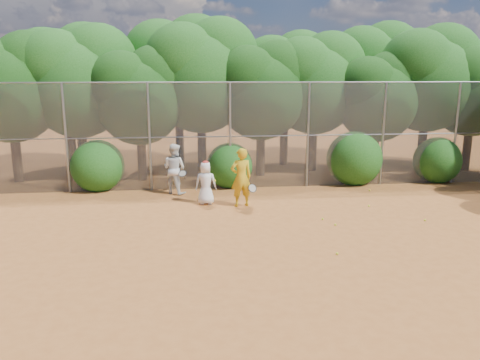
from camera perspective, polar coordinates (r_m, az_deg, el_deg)
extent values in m
plane|color=#9D5623|center=(12.52, 5.83, -7.33)|extent=(80.00, 80.00, 0.00)
cylinder|color=gray|center=(18.20, -20.45, 4.74)|extent=(0.09, 0.09, 4.00)
cylinder|color=gray|center=(17.70, -10.97, 5.10)|extent=(0.09, 0.09, 4.00)
cylinder|color=gray|center=(17.70, -1.21, 5.33)|extent=(0.09, 0.09, 4.00)
cylinder|color=gray|center=(18.21, 8.28, 5.41)|extent=(0.09, 0.09, 4.00)
cylinder|color=gray|center=(19.17, 17.04, 5.35)|extent=(0.09, 0.09, 4.00)
cylinder|color=gray|center=(20.53, 24.80, 5.19)|extent=(0.09, 0.09, 4.00)
cylinder|color=gray|center=(17.67, 2.06, 11.82)|extent=(20.00, 0.05, 0.05)
cylinder|color=gray|center=(17.82, 2.01, 5.38)|extent=(20.00, 0.04, 0.04)
cube|color=slate|center=(17.82, 2.01, 5.38)|extent=(20.00, 0.02, 4.00)
cylinder|color=black|center=(20.94, -25.61, 2.99)|extent=(0.38, 0.38, 2.38)
sphere|color=black|center=(20.72, -26.23, 9.36)|extent=(3.81, 3.81, 3.81)
sphere|color=black|center=(20.83, -24.13, 12.19)|extent=(3.05, 3.05, 3.05)
cylinder|color=black|center=(20.71, -18.64, 3.68)|extent=(0.38, 0.38, 2.52)
sphere|color=#174C13|center=(20.50, -19.13, 10.51)|extent=(4.03, 4.03, 4.03)
sphere|color=#174C13|center=(20.73, -16.86, 13.47)|extent=(3.23, 3.23, 3.23)
sphere|color=#174C13|center=(20.37, -21.47, 12.60)|extent=(3.02, 3.02, 3.02)
cylinder|color=black|center=(19.66, -11.90, 3.11)|extent=(0.36, 0.36, 2.17)
sphere|color=black|center=(19.42, -12.18, 9.30)|extent=(3.47, 3.47, 3.47)
sphere|color=black|center=(19.68, -10.15, 11.96)|extent=(2.78, 2.78, 2.78)
sphere|color=black|center=(19.21, -14.20, 11.24)|extent=(2.60, 2.60, 2.60)
cylinder|color=black|center=(20.51, -4.68, 4.43)|extent=(0.39, 0.39, 2.66)
sphere|color=#174C13|center=(20.30, -4.81, 11.72)|extent=(4.26, 4.26, 4.26)
sphere|color=#174C13|center=(20.77, -2.47, 14.71)|extent=(3.40, 3.40, 3.40)
sphere|color=#174C13|center=(19.98, -7.04, 14.10)|extent=(3.19, 3.19, 3.19)
cylinder|color=black|center=(20.17, 2.51, 3.76)|extent=(0.37, 0.37, 2.27)
sphere|color=black|center=(19.94, 2.58, 10.10)|extent=(3.64, 3.64, 3.64)
sphere|color=black|center=(20.40, 4.52, 12.69)|extent=(2.91, 2.91, 2.91)
sphere|color=black|center=(19.56, 0.83, 12.19)|extent=(2.73, 2.73, 2.73)
cylinder|color=black|center=(21.44, 8.84, 4.39)|extent=(0.38, 0.38, 2.45)
sphere|color=#174C13|center=(21.23, 9.06, 10.82)|extent=(3.92, 3.92, 3.92)
sphere|color=#174C13|center=(21.81, 10.92, 13.37)|extent=(3.14, 3.14, 3.14)
sphere|color=#174C13|center=(20.76, 7.48, 12.99)|extent=(2.94, 2.94, 2.94)
cylinder|color=black|center=(21.32, 16.03, 3.52)|extent=(0.36, 0.36, 2.10)
sphere|color=black|center=(21.10, 16.38, 9.05)|extent=(3.36, 3.36, 3.36)
sphere|color=black|center=(21.64, 17.85, 11.26)|extent=(2.69, 2.69, 2.69)
sphere|color=black|center=(20.62, 15.22, 10.91)|extent=(2.52, 2.52, 2.52)
cylinder|color=black|center=(22.87, 21.34, 4.36)|extent=(0.39, 0.39, 2.59)
sphere|color=#174C13|center=(22.68, 21.86, 10.71)|extent=(4.14, 4.14, 4.14)
sphere|color=#174C13|center=(23.44, 23.44, 13.16)|extent=(3.32, 3.32, 3.32)
sphere|color=#174C13|center=(22.07, 20.72, 12.93)|extent=(3.11, 3.11, 3.11)
cylinder|color=black|center=(23.62, 25.97, 3.85)|extent=(0.37, 0.37, 2.31)
sphere|color=black|center=(23.43, 26.51, 9.32)|extent=(3.70, 3.70, 3.70)
sphere|color=black|center=(22.83, 25.68, 11.21)|extent=(2.77, 2.77, 2.77)
cylinder|color=black|center=(23.15, -19.88, 4.62)|extent=(0.39, 0.39, 2.62)
sphere|color=#174C13|center=(22.96, -20.37, 10.98)|extent=(4.20, 4.20, 4.20)
sphere|color=#174C13|center=(23.19, -18.25, 13.74)|extent=(3.36, 3.36, 3.36)
sphere|color=#174C13|center=(22.85, -22.56, 12.91)|extent=(3.15, 3.15, 3.15)
cylinder|color=black|center=(22.68, -7.37, 5.34)|extent=(0.40, 0.40, 2.80)
sphere|color=#174C13|center=(22.50, -7.57, 12.28)|extent=(4.48, 4.48, 4.48)
sphere|color=#174C13|center=(22.96, -5.31, 15.14)|extent=(3.58, 3.58, 3.58)
sphere|color=#174C13|center=(22.21, -9.75, 14.52)|extent=(3.36, 3.36, 3.36)
cylinder|color=black|center=(22.75, 5.36, 5.05)|extent=(0.38, 0.38, 2.52)
sphere|color=#174C13|center=(22.55, 5.50, 11.28)|extent=(4.03, 4.03, 4.03)
sphere|color=#174C13|center=(23.12, 7.36, 13.77)|extent=(3.23, 3.23, 3.23)
sphere|color=#174C13|center=(22.12, 3.86, 13.37)|extent=(3.02, 3.02, 3.02)
cylinder|color=black|center=(24.59, 15.47, 5.47)|extent=(0.40, 0.40, 2.73)
sphere|color=#174C13|center=(24.41, 15.85, 11.71)|extent=(4.37, 4.37, 4.37)
sphere|color=#174C13|center=(25.16, 17.53, 14.11)|extent=(3.49, 3.49, 3.49)
sphere|color=#174C13|center=(23.84, 14.52, 13.87)|extent=(3.28, 3.28, 3.28)
sphere|color=#174C13|center=(18.43, -16.98, 1.92)|extent=(2.00, 2.00, 2.00)
sphere|color=#174C13|center=(18.17, -1.28, 2.01)|extent=(1.80, 1.80, 1.80)
sphere|color=#174C13|center=(19.21, 13.77, 2.84)|extent=(2.20, 2.20, 2.20)
sphere|color=#174C13|center=(20.68, 22.92, 2.46)|extent=(1.90, 1.90, 1.90)
imported|color=gold|center=(15.37, 0.14, 0.32)|extent=(0.79, 0.60, 1.95)
torus|color=black|center=(15.29, 1.52, -1.00)|extent=(0.35, 0.27, 0.28)
cylinder|color=black|center=(15.48, 1.18, -1.25)|extent=(0.12, 0.25, 0.17)
imported|color=white|center=(15.71, -4.19, -0.36)|extent=(0.76, 0.54, 1.46)
ellipsoid|color=#A72017|center=(15.57, -4.23, 2.12)|extent=(0.22, 0.22, 0.13)
sphere|color=yellow|center=(15.50, -3.06, -0.07)|extent=(0.07, 0.07, 0.07)
imported|color=white|center=(17.23, -8.01, 1.37)|extent=(1.13, 1.08, 1.84)
torus|color=black|center=(16.96, -7.02, 0.79)|extent=(0.36, 0.32, 0.23)
cylinder|color=black|center=(17.13, -6.82, 0.39)|extent=(0.11, 0.22, 0.22)
sphere|color=yellow|center=(13.88, 11.55, -5.35)|extent=(0.07, 0.07, 0.07)
sphere|color=yellow|center=(16.08, 15.44, -3.05)|extent=(0.07, 0.07, 0.07)
sphere|color=yellow|center=(11.73, 11.77, -8.77)|extent=(0.07, 0.07, 0.07)
sphere|color=yellow|center=(15.07, 21.62, -4.56)|extent=(0.07, 0.07, 0.07)
sphere|color=yellow|center=(14.34, 10.03, -4.70)|extent=(0.07, 0.07, 0.07)
sphere|color=yellow|center=(18.24, 15.51, -1.20)|extent=(0.07, 0.07, 0.07)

